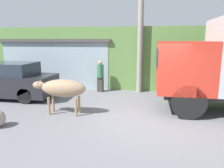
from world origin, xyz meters
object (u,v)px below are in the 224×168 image
at_px(brown_cow, 62,89).
at_px(utility_pole, 141,21).
at_px(parked_suv, 7,81).
at_px(pedestrian_on_hill, 100,75).

height_order(brown_cow, utility_pole, utility_pole).
distance_m(brown_cow, utility_pole, 5.27).
relative_size(brown_cow, parked_suv, 0.45).
distance_m(parked_suv, utility_pole, 6.83).
xyz_separation_m(pedestrian_on_hill, utility_pole, (1.95, 0.29, 2.63)).
height_order(parked_suv, utility_pole, utility_pole).
relative_size(pedestrian_on_hill, utility_pole, 0.23).
xyz_separation_m(parked_suv, pedestrian_on_hill, (3.92, 1.90, 0.08)).
relative_size(parked_suv, pedestrian_on_hill, 2.75).
distance_m(brown_cow, parked_suv, 3.76).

